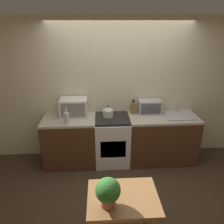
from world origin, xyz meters
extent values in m
plane|color=#3D2D1E|center=(0.00, 0.00, 0.00)|extent=(16.00, 16.00, 0.00)
cube|color=beige|center=(0.00, 1.22, 1.30)|extent=(10.00, 0.06, 2.60)
cube|color=#4C2D19|center=(-0.93, 0.88, 0.43)|extent=(0.93, 0.62, 0.86)
cube|color=#B7AD99|center=(-0.93, 0.88, 0.88)|extent=(0.93, 0.62, 0.04)
cube|color=#4C2D19|center=(0.77, 0.88, 0.43)|extent=(1.24, 0.62, 0.86)
cube|color=#B7AD99|center=(0.77, 0.88, 0.88)|extent=(1.24, 0.62, 0.04)
cube|color=silver|center=(-0.16, 0.88, 0.43)|extent=(0.61, 0.62, 0.86)
cube|color=black|center=(-0.16, 0.88, 0.88)|extent=(0.59, 0.57, 0.04)
cube|color=black|center=(-0.16, 0.58, 0.43)|extent=(0.44, 0.02, 0.32)
cylinder|color=beige|center=(-0.23, 0.94, 0.96)|extent=(0.19, 0.19, 0.13)
cone|color=beige|center=(-0.23, 0.94, 1.06)|extent=(0.18, 0.18, 0.06)
sphere|color=black|center=(-0.23, 0.94, 1.09)|extent=(0.03, 0.03, 0.03)
cube|color=silver|center=(-0.84, 1.01, 1.06)|extent=(0.48, 0.32, 0.32)
cube|color=black|center=(-0.84, 0.86, 1.06)|extent=(0.42, 0.01, 0.26)
cylinder|color=silver|center=(-0.92, 0.68, 1.00)|extent=(0.08, 0.08, 0.20)
cylinder|color=silver|center=(-0.92, 0.68, 1.13)|extent=(0.03, 0.03, 0.08)
cube|color=brown|center=(0.24, 1.06, 1.00)|extent=(0.09, 0.09, 0.20)
cylinder|color=black|center=(0.22, 1.06, 1.14)|extent=(0.01, 0.01, 0.07)
cylinder|color=black|center=(0.24, 1.06, 1.14)|extent=(0.01, 0.01, 0.07)
cylinder|color=black|center=(0.27, 1.06, 1.14)|extent=(0.01, 0.01, 0.07)
cube|color=#ADAFB5|center=(0.55, 1.05, 1.03)|extent=(0.42, 0.24, 0.25)
cube|color=black|center=(0.55, 0.94, 1.03)|extent=(0.37, 0.01, 0.20)
cube|color=#ADAFB5|center=(1.06, 0.88, 0.91)|extent=(0.51, 0.43, 0.02)
cylinder|color=#ADAFB5|center=(1.06, 1.03, 1.03)|extent=(0.03, 0.03, 0.22)
cube|color=brown|center=(-0.15, -0.87, 0.74)|extent=(0.75, 0.58, 0.04)
cylinder|color=brown|center=(-0.46, -0.64, 0.36)|extent=(0.05, 0.05, 0.72)
cylinder|color=brown|center=(0.17, -0.64, 0.36)|extent=(0.05, 0.05, 0.72)
cylinder|color=#9E5B3D|center=(-0.31, -0.98, 0.81)|extent=(0.15, 0.15, 0.08)
sphere|color=#2D6B28|center=(-0.31, -0.98, 0.95)|extent=(0.25, 0.25, 0.25)
camera|label=1|loc=(-0.37, -2.65, 2.49)|focal=35.00mm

